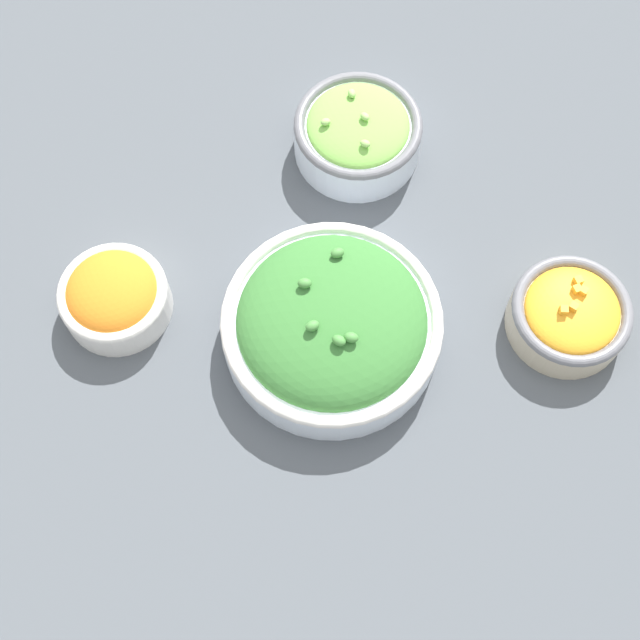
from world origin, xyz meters
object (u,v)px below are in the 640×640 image
(bowl_carrots, at_px, (114,296))
(bowl_broccoli, at_px, (332,324))
(bowl_squash, at_px, (570,314))
(bowl_lettuce, at_px, (358,133))

(bowl_carrots, xyz_separation_m, bowl_broccoli, (0.15, -0.16, 0.01))
(bowl_carrots, relative_size, bowl_squash, 0.92)
(bowl_carrots, relative_size, bowl_broccoli, 0.51)
(bowl_broccoli, bearing_deg, bowl_squash, -34.77)
(bowl_lettuce, xyz_separation_m, bowl_squash, (0.03, -0.30, -0.01))
(bowl_broccoli, distance_m, bowl_squash, 0.24)
(bowl_broccoli, xyz_separation_m, bowl_squash, (0.20, -0.14, -0.01))
(bowl_broccoli, height_order, bowl_squash, bowl_broccoli)
(bowl_carrots, bearing_deg, bowl_broccoli, -46.51)
(bowl_carrots, relative_size, bowl_lettuce, 0.80)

